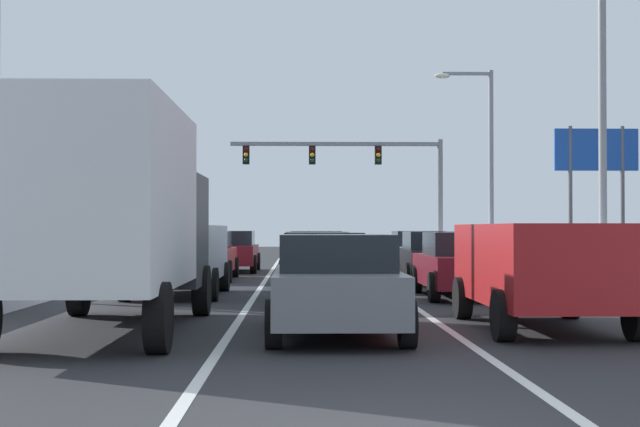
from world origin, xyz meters
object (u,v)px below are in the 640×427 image
Objects in this scene: sedan_black_right_lane_third at (434,257)px; sedan_green_center_lane_second at (323,267)px; sedan_white_right_lane_fourth at (418,252)px; roadside_sign_right at (596,165)px; street_lamp_right_mid at (483,149)px; street_lamp_left_mid at (11,83)px; street_lamp_right_near at (591,87)px; traffic_light_gantry at (366,168)px; sedan_maroon_right_lane_second at (463,264)px; sedan_gray_center_lane_nearest at (336,285)px; sedan_maroon_left_lane_fourth at (231,251)px; sedan_tan_center_lane_fourth at (316,254)px; sedan_red_left_lane_third at (203,255)px; suv_red_right_lane_nearest at (540,265)px; sedan_navy_center_lane_third at (316,259)px; box_truck_left_lane_nearest at (108,209)px; suv_silver_left_lane_second at (178,253)px.

sedan_black_right_lane_third and sedan_green_center_lane_second have the same top height.
roadside_sign_right is (7.15, 2.64, 3.25)m from sedan_white_right_lane_fourth.
street_lamp_left_mid is (-14.91, -20.94, -0.24)m from street_lamp_right_mid.
street_lamp_right_near is 15.25m from street_lamp_left_mid.
sedan_maroon_right_lane_second is at bearing -89.21° from traffic_light_gantry.
sedan_gray_center_lane_nearest is 0.41× the size of traffic_light_gantry.
sedan_maroon_right_lane_second and sedan_maroon_left_lane_fourth have the same top height.
sedan_red_left_lane_third is (-3.54, -1.91, 0.00)m from sedan_tan_center_lane_fourth.
street_lamp_left_mid is at bearing 132.57° from sedan_gray_center_lane_nearest.
roadside_sign_right is at bearing 48.30° from sedan_black_right_lane_third.
sedan_green_center_lane_second is at bearing 121.76° from suv_red_right_lane_nearest.
suv_red_right_lane_nearest is at bearing -33.33° from street_lamp_left_mid.
box_truck_left_lane_nearest is (-3.38, -11.39, 1.14)m from sedan_navy_center_lane_third.
sedan_gray_center_lane_nearest is 3.68m from box_truck_left_lane_nearest.
sedan_navy_center_lane_third is 5.74m from sedan_tan_center_lane_fourth.
sedan_red_left_lane_third is (-0.13, 7.11, -0.25)m from suv_silver_left_lane_second.
box_truck_left_lane_nearest is 8.16m from suv_silver_left_lane_second.
sedan_maroon_left_lane_fourth is at bearing -145.34° from street_lamp_right_mid.
roadside_sign_right reaches higher than sedan_gray_center_lane_nearest.
street_lamp_left_mid is (-3.70, 7.38, 3.05)m from box_truck_left_lane_nearest.
sedan_green_center_lane_second is at bearing -89.49° from sedan_navy_center_lane_third.
sedan_gray_center_lane_nearest is 24.68m from roadside_sign_right.
sedan_green_center_lane_second is 0.82× the size of roadside_sign_right.
sedan_red_left_lane_third is (-6.84, 14.72, -0.25)m from suv_red_right_lane_nearest.
suv_silver_left_lane_second is 12.73m from sedan_maroon_left_lane_fourth.
sedan_maroon_left_lane_fourth is (-6.36, 20.34, -0.25)m from suv_red_right_lane_nearest.
roadside_sign_right is (3.26, 9.99, -1.48)m from street_lamp_right_near.
sedan_tan_center_lane_fourth is at bearing -153.86° from sedan_white_right_lane_fourth.
sedan_black_right_lane_third is at bearing -15.63° from sedan_red_left_lane_third.
street_lamp_right_near reaches higher than suv_red_right_lane_nearest.
suv_silver_left_lane_second is 0.89× the size of roadside_sign_right.
traffic_light_gantry reaches higher than sedan_navy_center_lane_third.
sedan_red_left_lane_third is 0.48× the size of street_lamp_right_near.
street_lamp_right_mid is at bearing -52.18° from traffic_light_gantry.
suv_silver_left_lane_second is 12.29m from street_lamp_right_near.
street_lamp_right_near is at bearing 58.00° from sedan_gray_center_lane_nearest.
street_lamp_left_mid is (-10.56, -5.90, 4.18)m from sedan_black_right_lane_third.
sedan_navy_center_lane_third is 19.17m from street_lamp_right_mid.
street_lamp_right_near is 1.13× the size of street_lamp_left_mid.
suv_red_right_lane_nearest is at bearing 4.19° from box_truck_left_lane_nearest.
box_truck_left_lane_nearest is 35.28m from traffic_light_gantry.
suv_silver_left_lane_second is (-6.67, 0.64, 0.25)m from sedan_maroon_right_lane_second.
sedan_white_right_lane_fourth and sedan_maroon_left_lane_fourth have the same top height.
street_lamp_right_near is (4.24, 4.08, 4.74)m from sedan_maroon_right_lane_second.
suv_silver_left_lane_second is at bearing 11.11° from street_lamp_left_mid.
box_truck_left_lane_nearest reaches higher than sedan_black_right_lane_third.
traffic_light_gantry is at bearing 121.12° from roadside_sign_right.
traffic_light_gantry is (2.88, 17.46, 3.97)m from sedan_tan_center_lane_fourth.
sedan_black_right_lane_third is at bearing 29.22° from street_lamp_left_mid.
street_lamp_right_mid is (7.78, 22.45, 4.42)m from sedan_green_center_lane_second.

